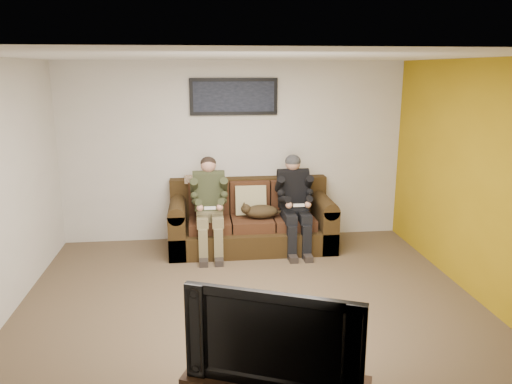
{
  "coord_description": "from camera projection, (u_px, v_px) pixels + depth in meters",
  "views": [
    {
      "loc": [
        -0.51,
        -4.96,
        2.48
      ],
      "look_at": [
        0.2,
        1.2,
        0.95
      ],
      "focal_mm": 35.0,
      "sensor_mm": 36.0,
      "label": 1
    }
  ],
  "objects": [
    {
      "name": "framed_poster",
      "position": [
        234.0,
        97.0,
        7.06
      ],
      "size": [
        1.25,
        0.05,
        0.52
      ],
      "color": "black",
      "rests_on": "wall_back"
    },
    {
      "name": "throw_pillow",
      "position": [
        251.0,
        200.0,
        7.1
      ],
      "size": [
        0.44,
        0.21,
        0.43
      ],
      "primitive_type": "cube",
      "rotation": [
        -0.21,
        0.0,
        0.0
      ],
      "color": "tan",
      "rests_on": "sofa"
    },
    {
      "name": "sofa",
      "position": [
        251.0,
        222.0,
        7.14
      ],
      "size": [
        2.29,
        0.99,
        0.94
      ],
      "color": "#30210E",
      "rests_on": "ground"
    },
    {
      "name": "wall_front",
      "position": [
        290.0,
        274.0,
        2.95
      ],
      "size": [
        5.0,
        0.0,
        5.0
      ],
      "primitive_type": "plane",
      "rotation": [
        -1.57,
        0.0,
        0.0
      ],
      "color": "beige",
      "rests_on": "ground"
    },
    {
      "name": "ceiling",
      "position": [
        250.0,
        56.0,
        4.81
      ],
      "size": [
        5.0,
        5.0,
        0.0
      ],
      "primitive_type": "plane",
      "rotation": [
        3.14,
        0.0,
        0.0
      ],
      "color": "silver",
      "rests_on": "ground"
    },
    {
      "name": "floor",
      "position": [
        251.0,
        303.0,
        5.43
      ],
      "size": [
        5.0,
        5.0,
        0.0
      ],
      "primitive_type": "plane",
      "color": "brown",
      "rests_on": "ground"
    },
    {
      "name": "person_left",
      "position": [
        209.0,
        200.0,
        6.79
      ],
      "size": [
        0.51,
        0.87,
        1.31
      ],
      "color": "olive",
      "rests_on": "sofa"
    },
    {
      "name": "wall_back",
      "position": [
        234.0,
        152.0,
        7.29
      ],
      "size": [
        5.0,
        0.0,
        5.0
      ],
      "primitive_type": "plane",
      "rotation": [
        1.57,
        0.0,
        0.0
      ],
      "color": "beige",
      "rests_on": "ground"
    },
    {
      "name": "cat",
      "position": [
        260.0,
        211.0,
        6.93
      ],
      "size": [
        0.66,
        0.26,
        0.24
      ],
      "color": "#42321A",
      "rests_on": "sofa"
    },
    {
      "name": "person_right",
      "position": [
        295.0,
        197.0,
        6.92
      ],
      "size": [
        0.51,
        0.86,
        1.32
      ],
      "color": "black",
      "rests_on": "sofa"
    },
    {
      "name": "throw_blanket",
      "position": [
        201.0,
        179.0,
        7.2
      ],
      "size": [
        0.47,
        0.23,
        0.08
      ],
      "primitive_type": "cube",
      "color": "#C2AE8F",
      "rests_on": "sofa"
    },
    {
      "name": "television",
      "position": [
        276.0,
        333.0,
        3.37
      ],
      "size": [
        1.17,
        0.61,
        0.69
      ],
      "primitive_type": "imported",
      "rotation": [
        0.0,
        0.0,
        -0.4
      ],
      "color": "black",
      "rests_on": "tv_stand"
    },
    {
      "name": "wall_right",
      "position": [
        480.0,
        181.0,
        5.4
      ],
      "size": [
        0.0,
        4.5,
        4.5
      ],
      "primitive_type": "plane",
      "rotation": [
        1.57,
        0.0,
        -1.57
      ],
      "color": "beige",
      "rests_on": "ground"
    },
    {
      "name": "accent_wall_right",
      "position": [
        479.0,
        181.0,
        5.4
      ],
      "size": [
        0.0,
        4.5,
        4.5
      ],
      "primitive_type": "plane",
      "rotation": [
        1.57,
        0.0,
        -1.57
      ],
      "color": "#A78410",
      "rests_on": "ground"
    }
  ]
}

